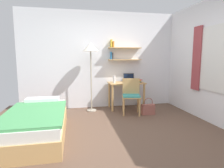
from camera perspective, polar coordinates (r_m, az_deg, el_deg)
ground_plane at (r=3.53m, az=2.70°, el=-14.94°), size 5.28×5.28×0.00m
wall_back at (r=5.23m, az=-2.63°, el=7.22°), size 4.40×0.27×2.60m
wall_right at (r=4.25m, az=30.33°, el=5.96°), size 0.10×4.40×2.60m
bed at (r=3.60m, az=-21.67°, el=-10.94°), size 0.96×1.86×0.54m
desk at (r=5.11m, az=4.33°, el=-1.11°), size 0.95×0.53×0.71m
desk_chair at (r=4.66m, az=5.80°, el=-3.10°), size 0.52×0.50×0.86m
standing_lamp at (r=4.80m, az=-6.44°, el=9.90°), size 0.39×0.39×1.75m
laptop at (r=5.20m, az=5.21°, el=1.30°), size 0.30×0.23×0.23m
water_bottle at (r=4.93m, az=0.64°, el=1.46°), size 0.07×0.07×0.20m
book_stack at (r=5.19m, az=7.71°, el=0.98°), size 0.19×0.26×0.07m
handbag at (r=4.70m, az=10.86°, el=-7.38°), size 0.32×0.11×0.41m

